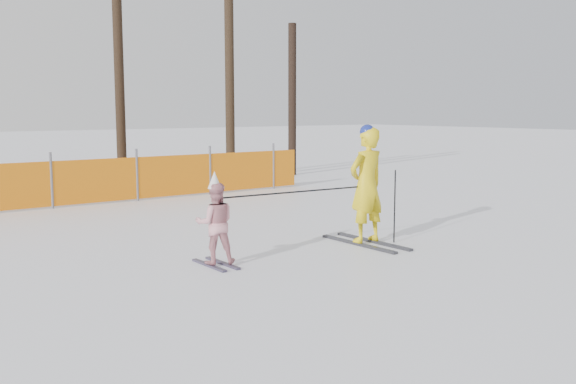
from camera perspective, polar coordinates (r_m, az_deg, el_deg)
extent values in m
plane|color=white|center=(9.00, 1.92, -6.66)|extent=(120.00, 120.00, 0.00)
cube|color=black|center=(10.44, 6.24, -4.61)|extent=(0.09, 1.67, 0.04)
cube|color=black|center=(10.67, 7.57, -4.37)|extent=(0.09, 1.67, 0.04)
imported|color=yellow|center=(10.40, 6.99, 0.62)|extent=(0.69, 0.46, 1.85)
sphere|color=navy|center=(10.34, 7.07, 5.31)|extent=(0.24, 0.24, 0.24)
cube|color=black|center=(9.07, -7.04, -6.49)|extent=(0.09, 0.86, 0.03)
cube|color=black|center=(9.18, -5.84, -6.31)|extent=(0.09, 0.86, 0.03)
imported|color=pink|center=(9.01, -6.49, -2.77)|extent=(0.68, 0.62, 1.14)
cone|color=silver|center=(8.92, -6.55, 1.08)|extent=(0.19, 0.19, 0.24)
cylinder|color=black|center=(10.63, 9.46, -1.28)|extent=(0.02, 0.02, 1.20)
cylinder|color=black|center=(9.61, 0.74, 0.01)|extent=(2.45, 0.22, 0.02)
cylinder|color=#595960|center=(15.01, -20.28, 0.97)|extent=(0.06, 0.06, 1.25)
cylinder|color=#595960|center=(15.69, -13.28, 1.49)|extent=(0.06, 0.06, 1.25)
cylinder|color=#595960|center=(16.59, -6.94, 1.94)|extent=(0.06, 0.06, 1.25)
cylinder|color=#595960|center=(17.67, -1.31, 2.32)|extent=(0.06, 0.06, 1.25)
cube|color=orange|center=(14.85, -22.63, 0.50)|extent=(14.72, 0.03, 1.00)
cylinder|color=black|center=(20.09, -5.21, 10.10)|extent=(0.28, 0.28, 6.29)
cylinder|color=black|center=(21.32, 0.38, 8.17)|extent=(0.26, 0.26, 4.95)
cylinder|color=black|center=(18.15, -14.78, 10.05)|extent=(0.26, 0.26, 6.21)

